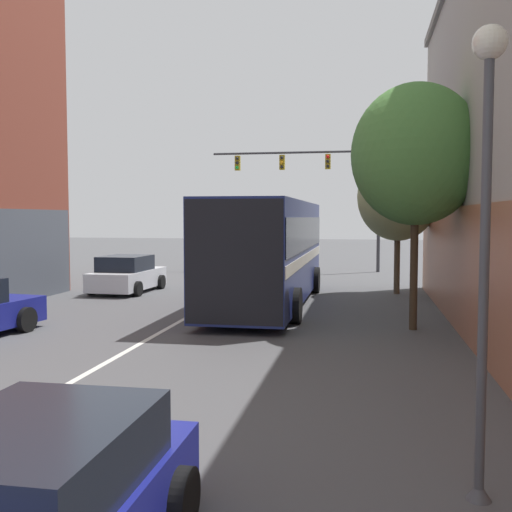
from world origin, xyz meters
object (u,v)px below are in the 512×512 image
(bus, at_px, (269,247))
(street_tree_near, at_px, (416,155))
(parked_car_left_mid, at_px, (127,275))
(traffic_signal_gantry, at_px, (322,178))
(street_tree_far, at_px, (398,197))
(street_lamp, at_px, (486,214))

(bus, height_order, street_tree_near, street_tree_near)
(parked_car_left_mid, relative_size, traffic_signal_gantry, 0.43)
(parked_car_left_mid, distance_m, street_tree_near, 12.64)
(traffic_signal_gantry, xyz_separation_m, street_tree_far, (3.54, -9.17, -1.34))
(street_tree_near, bearing_deg, street_tree_far, 90.43)
(street_lamp, bearing_deg, street_tree_far, 90.01)
(street_tree_near, height_order, street_tree_far, street_tree_near)
(bus, distance_m, traffic_signal_gantry, 13.28)
(bus, height_order, street_tree_far, street_tree_far)
(street_lamp, relative_size, street_tree_near, 0.76)
(street_lamp, bearing_deg, traffic_signal_gantry, 97.72)
(bus, height_order, street_lamp, street_lamp)
(parked_car_left_mid, height_order, street_tree_near, street_tree_near)
(bus, relative_size, street_tree_far, 2.04)
(parked_car_left_mid, relative_size, street_tree_far, 0.73)
(traffic_signal_gantry, distance_m, street_lamp, 26.48)
(parked_car_left_mid, xyz_separation_m, street_lamp, (10.35, -15.64, 2.28))
(traffic_signal_gantry, height_order, street_tree_near, traffic_signal_gantry)
(bus, relative_size, street_lamp, 2.28)
(street_tree_far, bearing_deg, parked_car_left_mid, -172.57)
(bus, xyz_separation_m, traffic_signal_gantry, (0.81, 12.89, 3.11))
(parked_car_left_mid, xyz_separation_m, traffic_signal_gantry, (6.81, 10.52, 4.37))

